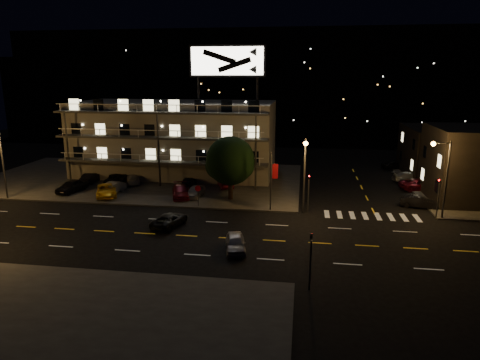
# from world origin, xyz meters

# --- Properties ---
(ground) EXTENTS (140.00, 140.00, 0.00)m
(ground) POSITION_xyz_m (0.00, 0.00, 0.00)
(ground) COLOR black
(ground) RESTS_ON ground
(curb_nw) EXTENTS (44.00, 24.00, 0.15)m
(curb_nw) POSITION_xyz_m (-14.00, 20.00, 0.07)
(curb_nw) COLOR #353432
(curb_nw) RESTS_ON ground
(curb_ne) EXTENTS (16.00, 24.00, 0.15)m
(curb_ne) POSITION_xyz_m (30.00, 20.00, 0.07)
(curb_ne) COLOR #353432
(curb_ne) RESTS_ON ground
(motel) EXTENTS (28.00, 13.80, 18.10)m
(motel) POSITION_xyz_m (-9.94, 23.88, 5.34)
(motel) COLOR gray
(motel) RESTS_ON ground
(side_bldg_back) EXTENTS (14.06, 12.00, 7.00)m
(side_bldg_back) POSITION_xyz_m (29.99, 28.00, 3.50)
(side_bldg_back) COLOR black
(side_bldg_back) RESTS_ON ground
(hill_backdrop) EXTENTS (120.00, 25.00, 24.00)m
(hill_backdrop) POSITION_xyz_m (-5.94, 68.78, 11.55)
(hill_backdrop) COLOR black
(hill_backdrop) RESTS_ON ground
(streetlight_nw) EXTENTS (0.44, 1.92, 8.00)m
(streetlight_nw) POSITION_xyz_m (-26.00, 7.94, 4.96)
(streetlight_nw) COLOR #2D2D30
(streetlight_nw) RESTS_ON ground
(streetlight_nc) EXTENTS (0.44, 1.92, 8.00)m
(streetlight_nc) POSITION_xyz_m (8.50, 7.94, 4.96)
(streetlight_nc) COLOR #2D2D30
(streetlight_nc) RESTS_ON ground
(streetlight_ne) EXTENTS (1.92, 0.44, 8.00)m
(streetlight_ne) POSITION_xyz_m (22.14, 8.30, 4.96)
(streetlight_ne) COLOR #2D2D30
(streetlight_ne) RESTS_ON ground
(signal_nw) EXTENTS (0.20, 0.27, 4.60)m
(signal_nw) POSITION_xyz_m (9.00, 8.50, 2.57)
(signal_nw) COLOR #2D2D30
(signal_nw) RESTS_ON ground
(signal_sw) EXTENTS (0.20, 0.27, 4.60)m
(signal_sw) POSITION_xyz_m (9.00, -8.50, 2.57)
(signal_sw) COLOR #2D2D30
(signal_sw) RESTS_ON ground
(signal_ne) EXTENTS (0.27, 0.20, 4.60)m
(signal_ne) POSITION_xyz_m (22.00, 8.50, 2.57)
(signal_ne) COLOR #2D2D30
(signal_ne) RESTS_ON ground
(banner_north) EXTENTS (0.83, 0.16, 6.40)m
(banner_north) POSITION_xyz_m (5.09, 8.40, 3.43)
(banner_north) COLOR #2D2D30
(banner_north) RESTS_ON ground
(stop_sign) EXTENTS (0.91, 0.11, 2.61)m
(stop_sign) POSITION_xyz_m (-3.00, 8.57, 1.71)
(stop_sign) COLOR #2D2D30
(stop_sign) RESTS_ON ground
(tree) EXTENTS (5.85, 5.63, 7.37)m
(tree) POSITION_xyz_m (0.03, 11.77, 4.53)
(tree) COLOR black
(tree) RESTS_ON curb_nw
(lot_car_0) EXTENTS (2.74, 4.66, 1.49)m
(lot_car_0) POSITION_xyz_m (-19.86, 11.87, 0.89)
(lot_car_0) COLOR black
(lot_car_0) RESTS_ON curb_nw
(lot_car_1) EXTENTS (2.43, 4.27, 1.33)m
(lot_car_1) POSITION_xyz_m (-14.71, 12.10, 0.82)
(lot_car_1) COLOR #97979C
(lot_car_1) RESTS_ON curb_nw
(lot_car_2) EXTENTS (4.04, 5.42, 1.37)m
(lot_car_2) POSITION_xyz_m (-14.80, 10.88, 0.83)
(lot_car_2) COLOR yellow
(lot_car_2) RESTS_ON curb_nw
(lot_car_3) EXTENTS (3.31, 5.13, 1.38)m
(lot_car_3) POSITION_xyz_m (-5.91, 11.74, 0.84)
(lot_car_3) COLOR #5E0D1A
(lot_car_3) RESTS_ON curb_nw
(lot_car_4) EXTENTS (2.02, 4.02, 1.31)m
(lot_car_4) POSITION_xyz_m (-4.25, 12.05, 0.81)
(lot_car_4) COLOR #97979C
(lot_car_4) RESTS_ON curb_nw
(lot_car_5) EXTENTS (1.51, 4.00, 1.30)m
(lot_car_5) POSITION_xyz_m (-19.85, 16.76, 0.80)
(lot_car_5) COLOR black
(lot_car_5) RESTS_ON curb_nw
(lot_car_6) EXTENTS (3.50, 5.60, 1.44)m
(lot_car_6) POSITION_xyz_m (-16.07, 16.29, 0.87)
(lot_car_6) COLOR black
(lot_car_6) RESTS_ON curb_nw
(lot_car_7) EXTENTS (3.32, 4.54, 1.22)m
(lot_car_7) POSITION_xyz_m (-14.00, 16.95, 0.76)
(lot_car_7) COLOR #97979C
(lot_car_7) RESTS_ON curb_nw
(lot_car_8) EXTENTS (1.81, 4.04, 1.35)m
(lot_car_8) POSITION_xyz_m (-6.17, 16.24, 0.82)
(lot_car_8) COLOR black
(lot_car_8) RESTS_ON curb_nw
(lot_car_9) EXTENTS (3.06, 4.81, 1.50)m
(lot_car_9) POSITION_xyz_m (-1.53, 17.00, 0.90)
(lot_car_9) COLOR #5E0D1A
(lot_car_9) RESTS_ON curb_nw
(side_car_0) EXTENTS (4.16, 2.24, 1.30)m
(side_car_0) POSITION_xyz_m (21.10, 12.02, 0.65)
(side_car_0) COLOR black
(side_car_0) RESTS_ON ground
(side_car_1) EXTENTS (5.43, 3.41, 1.40)m
(side_car_1) POSITION_xyz_m (23.11, 19.76, 0.70)
(side_car_1) COLOR #5E0D1A
(side_car_1) RESTS_ON ground
(side_car_2) EXTENTS (4.82, 2.42, 1.34)m
(side_car_2) POSITION_xyz_m (22.85, 23.78, 0.67)
(side_car_2) COLOR #97979C
(side_car_2) RESTS_ON ground
(side_car_3) EXTENTS (4.15, 2.84, 1.31)m
(side_car_3) POSITION_xyz_m (22.30, 31.92, 0.66)
(side_car_3) COLOR black
(side_car_3) RESTS_ON ground
(road_car_east) EXTENTS (2.34, 4.19, 1.35)m
(road_car_east) POSITION_xyz_m (2.95, -2.64, 0.67)
(road_car_east) COLOR #97979C
(road_car_east) RESTS_ON ground
(road_car_west) EXTENTS (3.11, 4.93, 1.27)m
(road_car_west) POSITION_xyz_m (-4.29, 2.28, 0.63)
(road_car_west) COLOR black
(road_car_west) RESTS_ON ground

